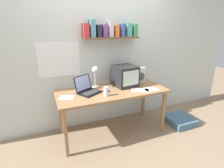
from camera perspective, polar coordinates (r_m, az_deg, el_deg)
The scene contains 13 objects.
ground_plane at distance 3.04m, azimuth -0.00°, elevation -15.26°, with size 12.00×12.00×0.00m, color #947A5F.
back_wall at distance 2.97m, azimuth -3.43°, elevation 11.08°, with size 5.60×0.24×2.60m.
corner_desk at distance 2.72m, azimuth -0.00°, elevation -3.24°, with size 1.68×0.72×0.75m.
crt_monitor at distance 2.86m, azimuth 4.20°, elevation 2.67°, with size 0.39×0.39×0.33m.
laptop at distance 2.62m, azimuth -8.25°, elevation -1.41°, with size 0.41×0.40×0.24m.
desk_lamp at distance 2.73m, azimuth -5.48°, elevation 3.85°, with size 0.12×0.17×0.35m.
juice_glass at distance 2.47m, azimuth -1.96°, elevation -2.55°, with size 0.07×0.07×0.13m.
space_heater at distance 3.07m, azimuth 8.85°, elevation 2.97°, with size 0.19×0.14×0.26m.
computer_mouse at distance 2.65m, azimuth -1.74°, elevation -2.06°, with size 0.09×0.12×0.03m.
loose_paper_near_laptop at distance 2.51m, azimuth -14.56°, elevation -4.25°, with size 0.23×0.21×0.00m.
open_notebook at distance 2.79m, azimuth 12.62°, elevation -1.67°, with size 0.24×0.20×0.00m.
printed_handout at distance 2.72m, azimuth 9.20°, elevation -2.03°, with size 0.30×0.26×0.00m.
floor_cushion at distance 3.46m, azimuth 21.28°, elevation -11.01°, with size 0.45×0.45×0.12m.
Camera 1 is at (-0.97, -2.32, 1.71)m, focal length 28.00 mm.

